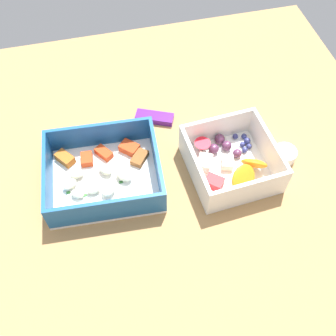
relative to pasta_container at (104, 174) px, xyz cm
name	(u,v)px	position (x,y,z in cm)	size (l,w,h in cm)	color
table_surface	(175,177)	(11.72, -1.59, -2.75)	(80.00, 80.00, 2.00)	#9E7547
pasta_container	(104,174)	(0.00, 0.00, 0.00)	(19.32, 16.77, 5.71)	white
fruit_bowl	(231,162)	(21.00, -2.90, 0.37)	(14.68, 15.08, 6.02)	white
candy_bar	(155,117)	(11.00, 11.04, -1.15)	(7.00, 2.40, 1.20)	#51197A
paper_cup_liner	(284,155)	(30.95, -2.86, -0.74)	(3.99, 3.99, 2.03)	white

